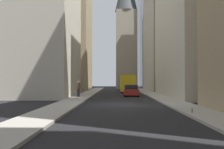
% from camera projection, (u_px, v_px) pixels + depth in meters
% --- Properties ---
extents(ground_plane, '(135.00, 135.00, 0.00)m').
position_uv_depth(ground_plane, '(122.00, 104.00, 22.13)').
color(ground_plane, black).
extents(sidewalk_right, '(90.00, 2.20, 0.14)m').
position_uv_depth(sidewalk_right, '(68.00, 104.00, 22.18)').
color(sidewalk_right, '#A8A399').
rests_on(sidewalk_right, ground_plane).
extents(sidewalk_left, '(90.00, 2.20, 0.14)m').
position_uv_depth(sidewalk_left, '(177.00, 104.00, 22.07)').
color(sidewalk_left, '#A8A399').
rests_on(sidewalk_left, ground_plane).
extents(building_left_far, '(16.17, 10.00, 21.40)m').
position_uv_depth(building_left_far, '(174.00, 35.00, 51.26)').
color(building_left_far, '#B7B2A5').
rests_on(building_left_far, ground_plane).
extents(building_right_far, '(12.36, 10.50, 26.55)m').
position_uv_depth(building_right_far, '(64.00, 22.00, 52.26)').
color(building_right_far, '#9E8966').
rests_on(building_right_far, ground_plane).
extents(church_spire, '(5.45, 5.45, 30.08)m').
position_uv_depth(church_spire, '(126.00, 23.00, 64.69)').
color(church_spire, gray).
rests_on(church_spire, ground_plane).
extents(delivery_truck, '(6.46, 2.25, 2.84)m').
position_uv_depth(delivery_truck, '(127.00, 84.00, 43.98)').
color(delivery_truck, yellow).
rests_on(delivery_truck, ground_plane).
extents(sedan_red, '(4.30, 1.78, 1.42)m').
position_uv_depth(sedan_red, '(131.00, 91.00, 34.06)').
color(sedan_red, maroon).
rests_on(sedan_red, ground_plane).
extents(pedestrian, '(0.26, 0.44, 1.79)m').
position_uv_depth(pedestrian, '(78.00, 88.00, 29.84)').
color(pedestrian, black).
rests_on(pedestrian, sidewalk_right).
extents(discarded_bottle, '(0.07, 0.07, 0.27)m').
position_uv_depth(discarded_bottle, '(192.00, 111.00, 15.36)').
color(discarded_bottle, brown).
rests_on(discarded_bottle, sidewalk_left).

